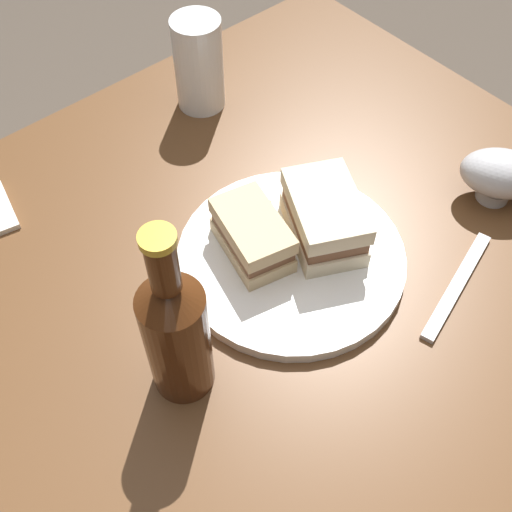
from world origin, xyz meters
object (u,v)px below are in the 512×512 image
Objects in this scene: plate at (291,258)px; fork at (457,285)px; cider_bottle at (176,332)px; gravy_boat at (503,174)px; sandwich_half_right at (251,234)px; pint_glass at (199,69)px; sandwich_half_left at (324,217)px.

plate is 1.57× the size of fork.
gravy_boat is at bearing 173.10° from cider_bottle.
cider_bottle is at bearing 25.67° from sandwich_half_right.
plate is 2.34× the size of sandwich_half_right.
plate is 2.00× the size of pint_glass.
plate is at bearing -3.28° from sandwich_half_left.
fork is (-0.16, 0.20, -0.04)m from sandwich_half_right.
plate is at bearing -19.04° from gravy_boat.
plate is 1.14× the size of cider_bottle.
sandwich_half_left is 0.59× the size of cider_bottle.
sandwich_half_right is at bearing -26.75° from sandwich_half_left.
sandwich_half_left is 1.13× the size of gravy_boat.
fork is at bearing 128.80° from plate.
cider_bottle is (0.30, 0.35, 0.04)m from pint_glass.
cider_bottle reaches higher than sandwich_half_right.
plate is 0.07m from sandwich_half_left.
gravy_boat is at bearing 157.83° from sandwich_half_left.
gravy_boat is 0.71× the size of fork.
pint_glass is 0.48m from fork.
gravy_boat reaches higher than sandwich_half_right.
sandwich_half_left is at bearing 153.25° from sandwich_half_right.
cider_bottle is at bearing -6.90° from gravy_boat.
sandwich_half_left is at bearing 176.72° from plate.
sandwich_half_left is 1.21× the size of sandwich_half_right.
cider_bottle is (0.24, 0.04, 0.05)m from sandwich_half_left.
pint_glass is (-0.10, -0.31, 0.05)m from plate.
cider_bottle reaches higher than pint_glass.
plate is at bearing 112.63° from fork.
fork is at bearing 159.68° from cider_bottle.
plate is 2.20× the size of gravy_boat.
plate reaches higher than fork.
sandwich_half_right is 0.67× the size of fork.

